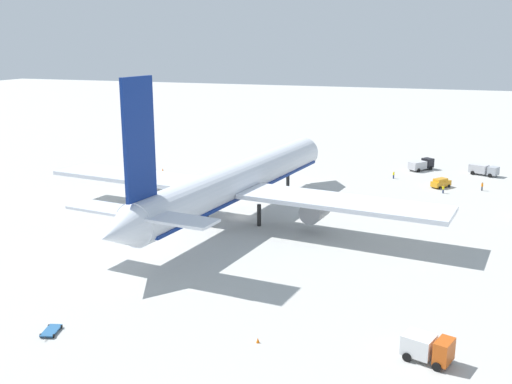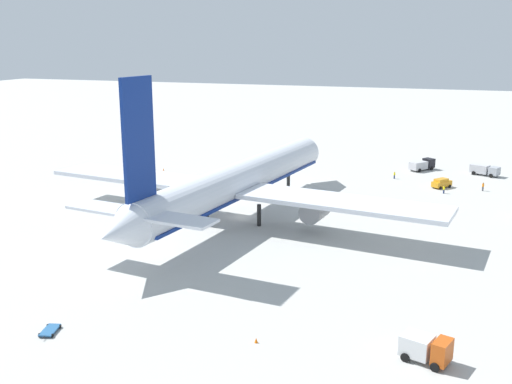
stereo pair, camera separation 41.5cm
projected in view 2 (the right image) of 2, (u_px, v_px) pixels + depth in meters
The scene contains 12 objects.
ground_plane at pixel (241, 217), 104.07m from camera, with size 600.00×600.00×0.00m, color #B2B2AD.
airliner at pixel (237, 182), 101.19m from camera, with size 69.78×72.43×25.69m.
service_truck_0 at pixel (484, 170), 135.80m from camera, with size 4.82×6.73×2.34m.
service_truck_1 at pixel (426, 348), 57.14m from camera, with size 3.80×5.12×2.68m.
service_truck_2 at pixel (422, 165), 141.19m from camera, with size 6.72×5.85×2.61m.
service_van at pixel (442, 183), 124.62m from camera, with size 4.68×4.17×1.97m.
baggage_cart_0 at pixel (50, 330), 63.07m from camera, with size 3.40×2.10×0.40m.
ground_worker_0 at pixel (483, 187), 122.05m from camera, with size 0.47×0.47×1.75m.
ground_worker_1 at pixel (394, 175), 132.80m from camera, with size 0.48×0.48×1.62m.
ground_worker_2 at pixel (444, 189), 120.01m from camera, with size 0.53×0.53×1.62m.
traffic_cone_2 at pixel (163, 169), 141.22m from camera, with size 0.36×0.36×0.55m, color orange.
traffic_cone_3 at pixel (256, 340), 60.94m from camera, with size 0.36×0.36×0.55m, color orange.
Camera 2 is at (-93.08, -35.85, 30.12)m, focal length 41.81 mm.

